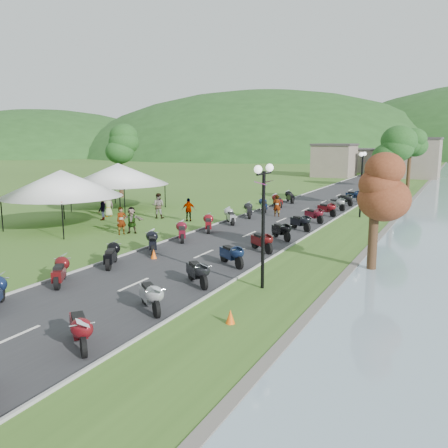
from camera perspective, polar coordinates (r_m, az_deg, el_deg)
The scene contains 11 objects.
road at distance 41.58m, azimuth 9.76°, elevation 1.71°, with size 7.00×120.00×0.02m, color #2E2E31.
hills_backdrop at distance 199.80m, azimuth 23.62°, elevation 7.62°, with size 360.00×120.00×76.00m, color #285621, non-canonical shape.
far_building at distance 85.58m, azimuth 17.55°, elevation 7.36°, with size 18.00×16.00×5.00m, color gray.
moto_row_left at distance 24.56m, azimuth -10.90°, elevation -2.91°, with size 2.60×50.92×1.10m, color #331411, non-canonical shape.
moto_row_right at distance 27.42m, azimuth 5.75°, elevation -1.41°, with size 2.60×46.56×1.10m, color #331411, non-canonical shape.
vendor_tent_main at distance 34.03m, azimuth -18.86°, elevation 2.83°, with size 5.42×5.42×4.00m, color white, non-canonical shape.
vendor_tent_side at distance 41.98m, azimuth -12.53°, elevation 4.43°, with size 5.68×5.68×4.00m, color white, non-canonical shape.
tree_lakeside at distance 22.92m, azimuth 17.69°, elevation 2.32°, with size 2.23×2.23×6.18m, color #255920, non-canonical shape.
pedestrian_a at distance 31.12m, azimuth -12.17°, elevation -1.23°, with size 0.65×0.47×1.78m, color slate.
pedestrian_b at distance 36.98m, azimuth -7.89°, elevation 0.70°, with size 0.95×0.52×1.95m, color slate.
pedestrian_c at distance 36.97m, azimuth -14.44°, elevation 0.47°, with size 1.26×0.52×1.96m, color slate.
Camera 1 is at (12.02, 0.65, 6.04)m, focal length 38.00 mm.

